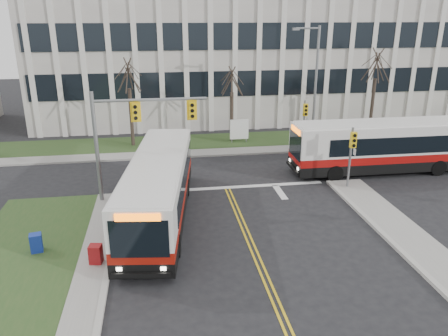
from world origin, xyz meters
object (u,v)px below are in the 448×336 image
bus_main (159,190)px  newspaper_box_blue (36,244)px  streetlight (314,80)px  newspaper_box_red (96,255)px  directory_sign (239,130)px  bus_cross (386,148)px

bus_main → newspaper_box_blue: (-5.42, -2.76, -1.12)m
streetlight → newspaper_box_blue: size_ratio=9.68×
streetlight → newspaper_box_red: streetlight is taller
directory_sign → bus_cross: bus_cross is taller
directory_sign → bus_main: size_ratio=0.17×
bus_main → newspaper_box_red: size_ratio=12.59×
bus_cross → newspaper_box_red: 19.89m
directory_sign → streetlight: bearing=-13.2°
newspaper_box_red → bus_main: bearing=66.9°
newspaper_box_blue → bus_cross: bearing=8.8°
bus_cross → directory_sign: bearing=-133.3°
directory_sign → newspaper_box_blue: (-12.00, -15.67, -0.70)m
streetlight → bus_cross: streetlight is taller
streetlight → newspaper_box_red: (-14.83, -15.76, -4.72)m
bus_cross → bus_main: bearing=-71.4°
bus_cross → newspaper_box_red: bearing=-62.5°
bus_main → newspaper_box_blue: bus_main is taller
streetlight → newspaper_box_blue: (-17.53, -14.37, -4.72)m
newspaper_box_blue → streetlight: bearing=27.5°
bus_cross → newspaper_box_red: bus_cross is taller
directory_sign → bus_main: 14.50m
streetlight → bus_cross: bearing=-67.0°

